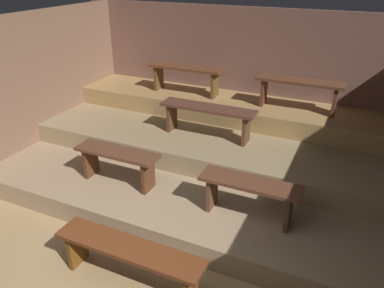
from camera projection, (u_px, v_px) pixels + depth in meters
The scene contains 12 objects.
ground at pixel (196, 199), 5.36m from camera, with size 6.52×5.19×0.08m, color #A38458.
wall_back at pixel (248, 77), 6.65m from camera, with size 6.52×0.06×2.33m, color brown.
wall_left at pixel (29, 91), 5.93m from camera, with size 0.06×5.19×2.33m, color brown.
platform_lower at pixel (209, 172), 5.68m from camera, with size 5.72×3.42×0.30m, color #9E8363.
platform_middle at pixel (224, 138), 6.05m from camera, with size 5.72×2.19×0.30m, color #99825D.
platform_upper at pixel (237, 109), 6.40m from camera, with size 5.72×1.02×0.30m, color #A6824E.
bench_floor_center at pixel (129, 254), 3.76m from camera, with size 1.60×0.33×0.48m.
bench_lower_left at pixel (118, 159), 4.98m from camera, with size 1.16×0.33×0.48m.
bench_lower_right at pixel (250, 191), 4.30m from camera, with size 1.16×0.33×0.48m.
bench_middle_center at pixel (208, 113), 5.62m from camera, with size 1.45×0.33×0.48m.
bench_upper_left at pixel (186, 73), 6.56m from camera, with size 1.33×0.33×0.48m.
bench_upper_right at pixel (299, 87), 5.82m from camera, with size 1.33×0.33×0.48m.
Camera 1 is at (1.84, -1.89, 3.01)m, focal length 35.35 mm.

